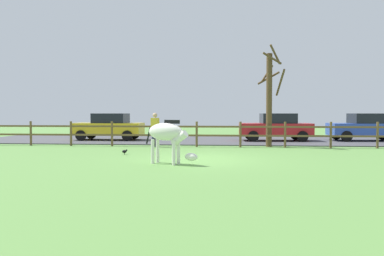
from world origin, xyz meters
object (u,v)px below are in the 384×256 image
at_px(crow_on_grass, 125,151).
at_px(parked_car_blue, 366,127).
at_px(visitor_near_fence, 155,128).
at_px(zebra, 168,135).
at_px(parked_car_yellow, 109,126).
at_px(bare_tree, 270,96).
at_px(parked_car_red, 276,127).

height_order(crow_on_grass, parked_car_blue, parked_car_blue).
relative_size(parked_car_blue, visitor_near_fence, 2.49).
relative_size(zebra, parked_car_yellow, 0.45).
height_order(bare_tree, visitor_near_fence, bare_tree).
height_order(zebra, parked_car_red, parked_car_red).
distance_m(zebra, visitor_near_fence, 6.14).
distance_m(bare_tree, zebra, 7.91).
distance_m(bare_tree, parked_car_yellow, 9.68).
distance_m(crow_on_grass, parked_car_yellow, 7.89).
relative_size(bare_tree, parked_car_blue, 1.19).
bearing_deg(parked_car_yellow, parked_car_blue, 2.75).
bearing_deg(zebra, parked_car_red, 65.50).
relative_size(zebra, crow_on_grass, 8.43).
bearing_deg(visitor_near_fence, zebra, -75.27).
height_order(crow_on_grass, parked_car_yellow, parked_car_yellow).
relative_size(bare_tree, parked_car_red, 1.19).
xyz_separation_m(parked_car_blue, visitor_near_fence, (-11.32, -4.69, 0.06)).
relative_size(crow_on_grass, parked_car_yellow, 0.05).
bearing_deg(crow_on_grass, parked_car_yellow, 112.08).
xyz_separation_m(bare_tree, zebra, (-3.91, -6.71, -1.51)).
distance_m(bare_tree, parked_car_red, 3.88).
relative_size(crow_on_grass, parked_car_red, 0.05).
relative_size(bare_tree, zebra, 2.68).
bearing_deg(visitor_near_fence, crow_on_grass, -99.79).
xyz_separation_m(zebra, parked_car_blue, (9.76, 10.62, -0.08)).
bearing_deg(parked_car_red, parked_car_yellow, -178.44).
bearing_deg(crow_on_grass, zebra, -50.92).
xyz_separation_m(parked_car_yellow, parked_car_blue, (14.85, 0.71, 0.00)).
bearing_deg(parked_car_yellow, crow_on_grass, -67.92).
relative_size(parked_car_red, visitor_near_fence, 2.50).
distance_m(parked_car_red, visitor_near_fence, 7.51).
bearing_deg(visitor_near_fence, parked_car_yellow, 131.57).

